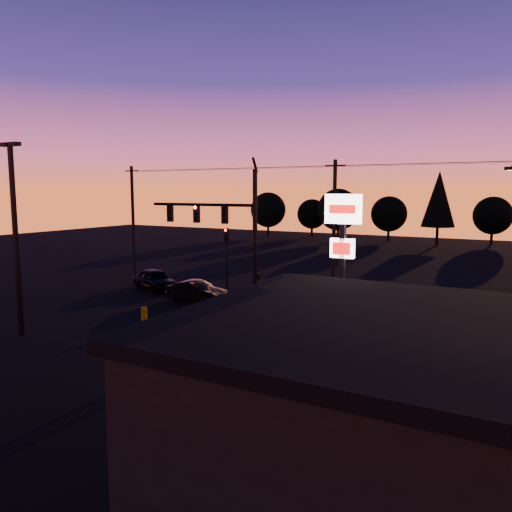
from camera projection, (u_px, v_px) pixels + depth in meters
The scene contains 21 objects.
ground at pixel (184, 342), 23.03m from camera, with size 120.00×120.00×0.00m, color black.
lane_arrow at pixel (214, 334), 24.23m from camera, with size 1.20×3.10×0.01m.
traffic_signal_mast at pixel (228, 229), 25.89m from camera, with size 6.79×0.52×8.58m.
secondary_signal at pixel (227, 249), 35.02m from camera, with size 0.30×0.31×4.35m.
parking_lot_light at pixel (15, 226), 23.38m from camera, with size 1.25×0.30×9.14m.
pylon_sign at pixel (343, 241), 20.30m from camera, with size 1.50×0.28×6.80m.
utility_pole_0 at pixel (133, 219), 42.29m from camera, with size 1.40×0.26×9.00m.
utility_pole_1 at pixel (334, 226), 33.59m from camera, with size 1.40×0.26×9.00m.
power_wires at pixel (335, 166), 33.07m from camera, with size 36.00×1.22×0.07m.
store_building at pixel (474, 431), 9.97m from camera, with size 12.40×8.40×4.25m.
bollard at pixel (144, 316), 25.86m from camera, with size 0.32×0.32×0.95m, color #BCA002.
tree_0 at pixel (268, 210), 76.43m from camera, with size 5.36×5.36×6.74m.
tree_1 at pixel (312, 214), 76.20m from camera, with size 4.54×4.54×5.71m.
tree_2 at pixel (338, 210), 68.85m from camera, with size 5.77×5.78×7.26m.
tree_3 at pixel (389, 214), 69.49m from camera, with size 4.95×4.95×6.22m.
tree_4 at pixel (439, 199), 63.23m from camera, with size 4.18×4.18×9.50m.
tree_5 at pixel (493, 216), 64.93m from camera, with size 4.95×4.95×6.22m.
car_left at pixel (155, 279), 35.26m from camera, with size 1.71×4.25×1.45m, color black.
car_mid at pixel (197, 292), 31.26m from camera, with size 1.40×4.02×1.33m, color black.
car_right at pixel (373, 303), 28.20m from camera, with size 1.82×4.48×1.30m, color black.
suv_parked at pixel (317, 371), 17.26m from camera, with size 2.44×5.30×1.47m, color black.
Camera 1 is at (13.78, -17.87, 6.92)m, focal length 35.00 mm.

